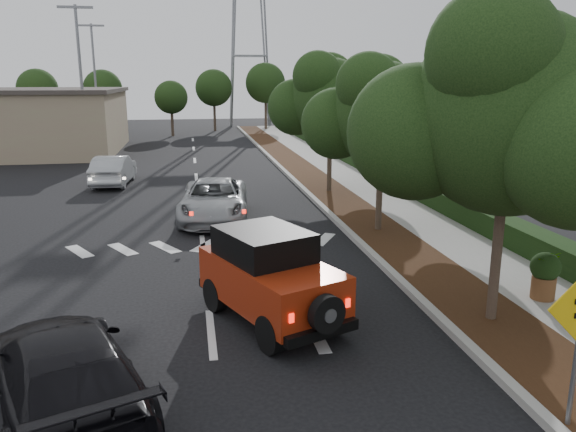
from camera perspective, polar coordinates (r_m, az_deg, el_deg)
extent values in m
plane|color=black|center=(11.25, -7.81, -11.72)|extent=(120.00, 120.00, 0.00)
cube|color=#9E9B93|center=(23.18, 2.38, 1.97)|extent=(0.20, 70.00, 0.15)
cube|color=black|center=(23.41, 4.77, 2.02)|extent=(1.80, 70.00, 0.12)
cube|color=gray|center=(23.96, 9.18, 2.16)|extent=(2.00, 70.00, 0.12)
cube|color=black|center=(24.38, 12.33, 3.03)|extent=(0.80, 70.00, 0.80)
cylinder|color=black|center=(12.12, -7.39, -7.93)|extent=(0.51, 0.76, 0.72)
cylinder|color=black|center=(12.74, -1.66, -6.71)|extent=(0.51, 0.76, 0.72)
cylinder|color=black|center=(10.29, -1.77, -11.91)|extent=(0.51, 0.76, 0.72)
cylinder|color=black|center=(11.01, 4.58, -10.16)|extent=(0.51, 0.76, 0.72)
cube|color=#98250D|center=(11.32, -1.73, -6.73)|extent=(2.79, 3.69, 0.90)
cube|color=black|center=(11.30, -2.47, -2.82)|extent=(2.09, 2.27, 0.58)
cube|color=#98250D|center=(12.38, -4.78, -5.30)|extent=(1.67, 1.41, 0.74)
cube|color=black|center=(10.15, 3.49, -11.75)|extent=(1.48, 0.75, 0.20)
cylinder|color=black|center=(9.89, 3.97, -9.89)|extent=(0.71, 0.45, 0.68)
cube|color=#FF190C|center=(9.70, 0.36, -10.35)|extent=(0.10, 0.07, 0.16)
cube|color=#FF190C|center=(10.37, 6.11, -8.78)|extent=(0.10, 0.07, 0.16)
imported|color=#929598|center=(19.78, -7.52, 1.62)|extent=(2.74, 5.15, 1.38)
imported|color=black|center=(9.09, -21.76, -14.46)|extent=(3.41, 4.99, 1.34)
imported|color=#A6AAAE|center=(27.39, -17.30, 4.49)|extent=(1.74, 4.24, 1.37)
imported|color=#ABAEB3|center=(38.13, -24.22, 6.57)|extent=(5.03, 2.73, 1.62)
cylinder|color=brown|center=(13.59, 24.49, -6.65)|extent=(0.51, 0.51, 0.51)
sphere|color=black|center=(13.44, 24.69, -4.71)|extent=(0.64, 0.64, 0.64)
imported|color=black|center=(13.41, 24.72, -4.41)|extent=(0.54, 0.47, 0.60)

